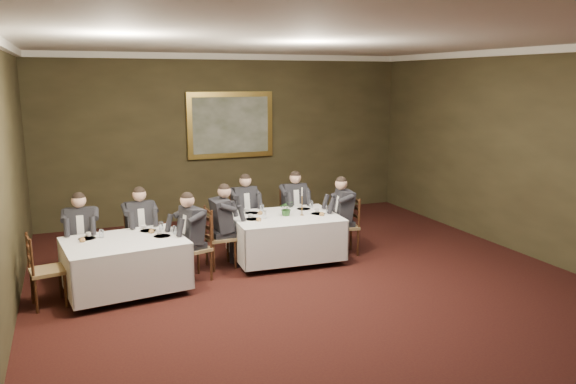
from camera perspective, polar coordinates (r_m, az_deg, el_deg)
ground at (r=8.00m, az=4.06°, el=-10.53°), size 10.00×10.00×0.00m
ceiling at (r=7.44m, az=4.45°, el=15.34°), size 8.00×10.00×0.10m
back_wall at (r=12.18m, az=-6.05°, el=5.54°), size 8.00×0.10×3.50m
right_wall at (r=9.93m, az=25.57°, el=3.15°), size 0.10×10.00×3.50m
crown_molding at (r=7.44m, az=4.45°, el=14.88°), size 8.00×10.00×0.12m
table_main at (r=9.37m, az=-0.31°, el=-4.28°), size 1.80×1.40×0.67m
table_second at (r=8.32m, az=-16.22°, el=-6.80°), size 1.78×1.45×0.67m
chair_main_backleft at (r=10.12m, az=-4.47°, el=-4.11°), size 0.48×0.46×1.00m
diner_main_backleft at (r=10.05m, az=-4.47°, el=-2.87°), size 0.45×0.51×1.35m
chair_main_backright at (r=10.38m, az=0.55°, el=-3.67°), size 0.45×0.43×1.00m
diner_main_backright at (r=10.31m, az=0.58°, el=-2.46°), size 0.43×0.49×1.35m
chair_main_endleft at (r=9.14m, az=-6.91°, el=-5.87°), size 0.44×0.46×1.00m
diner_main_endleft at (r=9.08m, az=-6.88°, el=-4.48°), size 0.50×0.43×1.35m
chair_main_endright at (r=9.81m, az=5.83°, el=-4.62°), size 0.49×0.50×1.00m
diner_main_endright at (r=9.75m, az=5.79°, el=-3.34°), size 0.54×0.47×1.35m
chair_sec_backleft at (r=9.09m, az=-20.05°, el=-6.60°), size 0.47×0.45×1.00m
diner_sec_backleft at (r=9.01m, az=-20.16°, el=-5.24°), size 0.44×0.51×1.35m
chair_sec_backright at (r=9.25m, az=-14.69°, el=-5.96°), size 0.48×0.46×1.00m
diner_sec_backright at (r=9.17m, az=-14.75°, el=-4.62°), size 0.45×0.51×1.35m
chair_sec_endright at (r=8.64m, az=-9.44°, el=-6.97°), size 0.53×0.55×1.00m
diner_sec_endright at (r=8.57m, az=-9.56°, el=-5.53°), size 0.58×0.53×1.35m
chair_sec_endleft at (r=8.23m, az=-23.24°, el=-8.71°), size 0.49×0.51×1.00m
centerpiece at (r=9.27m, az=-0.14°, el=-1.59°), size 0.28×0.26×0.27m
candlestick at (r=9.28m, az=1.43°, el=-1.31°), size 0.07×0.07×0.48m
place_setting_table_main at (r=9.53m, az=-3.45°, el=-1.88°), size 0.33×0.31×0.14m
place_setting_table_second at (r=8.50m, az=-19.42°, el=-4.18°), size 0.33×0.31×0.14m
painting at (r=12.11m, az=-5.86°, el=6.79°), size 1.87×0.09×1.40m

